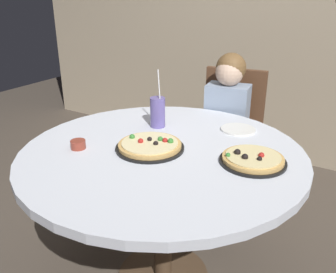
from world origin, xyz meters
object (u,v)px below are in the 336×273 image
at_px(chair_wooden, 230,133).
at_px(pizza_veggie, 150,146).
at_px(sauce_bowl, 78,144).
at_px(plate_small, 238,129).
at_px(dining_table, 162,167).
at_px(soda_cup, 158,112).
at_px(diner_child, 222,150).
at_px(pizza_cheese, 253,159).

height_order(chair_wooden, pizza_veggie, chair_wooden).
bearing_deg(pizza_veggie, sauce_bowl, -149.68).
bearing_deg(chair_wooden, plate_small, -63.98).
height_order(dining_table, soda_cup, soda_cup).
distance_m(pizza_veggie, plate_small, 0.51).
distance_m(pizza_veggie, sauce_bowl, 0.33).
height_order(diner_child, pizza_veggie, diner_child).
xyz_separation_m(dining_table, plate_small, (0.21, 0.42, 0.09)).
bearing_deg(dining_table, plate_small, 63.65).
relative_size(dining_table, pizza_cheese, 4.60).
distance_m(chair_wooden, sauce_bowl, 1.13).
relative_size(dining_table, sauce_bowl, 18.76).
xyz_separation_m(chair_wooden, diner_child, (0.03, -0.18, -0.05)).
relative_size(sauce_bowl, plate_small, 0.39).
bearing_deg(dining_table, soda_cup, 126.83).
distance_m(chair_wooden, pizza_cheese, 0.91).
bearing_deg(dining_table, chair_wooden, 90.94).
distance_m(pizza_cheese, sauce_bowl, 0.79).
height_order(diner_child, sauce_bowl, diner_child).
bearing_deg(dining_table, pizza_cheese, 12.82).
height_order(diner_child, plate_small, diner_child).
relative_size(chair_wooden, pizza_cheese, 3.33).
height_order(pizza_cheese, plate_small, pizza_cheese).
relative_size(dining_table, chair_wooden, 1.38).
bearing_deg(diner_child, soda_cup, -113.87).
height_order(chair_wooden, soda_cup, soda_cup).
xyz_separation_m(soda_cup, sauce_bowl, (-0.16, -0.43, -0.06)).
bearing_deg(pizza_cheese, diner_child, 122.94).
height_order(soda_cup, plate_small, soda_cup).
bearing_deg(plate_small, dining_table, -116.35).
distance_m(diner_child, pizza_cheese, 0.77).
height_order(chair_wooden, diner_child, diner_child).
height_order(soda_cup, sauce_bowl, soda_cup).
bearing_deg(soda_cup, pizza_veggie, -64.11).
distance_m(chair_wooden, pizza_veggie, 0.92).
relative_size(dining_table, pizza_veggie, 4.12).
distance_m(soda_cup, plate_small, 0.43).
bearing_deg(pizza_veggie, chair_wooden, 87.36).
xyz_separation_m(pizza_veggie, pizza_cheese, (0.45, 0.11, -0.00)).
bearing_deg(pizza_cheese, plate_small, 120.59).
bearing_deg(sauce_bowl, chair_wooden, 72.68).
xyz_separation_m(chair_wooden, soda_cup, (-0.17, -0.62, 0.30)).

